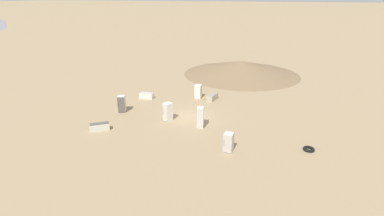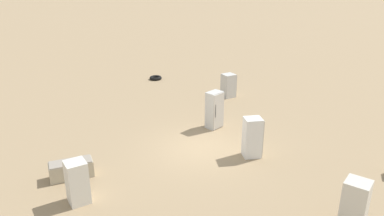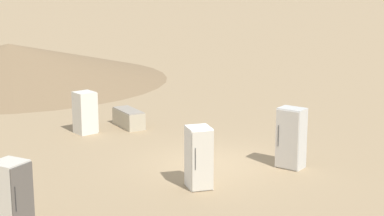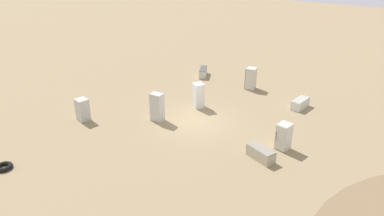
{
  "view_description": "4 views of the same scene",
  "coord_description": "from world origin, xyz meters",
  "px_view_note": "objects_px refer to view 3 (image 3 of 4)",
  "views": [
    {
      "loc": [
        -9.41,
        25.67,
        11.37
      ],
      "look_at": [
        -0.59,
        1.22,
        1.47
      ],
      "focal_mm": 28.0,
      "sensor_mm": 36.0,
      "label": 1
    },
    {
      "loc": [
        12.74,
        -8.36,
        7.78
      ],
      "look_at": [
        -0.68,
        -0.03,
        1.75
      ],
      "focal_mm": 35.0,
      "sensor_mm": 36.0,
      "label": 2
    },
    {
      "loc": [
        12.9,
        14.81,
        6.19
      ],
      "look_at": [
        -0.41,
        -1.47,
        1.5
      ],
      "focal_mm": 60.0,
      "sensor_mm": 36.0,
      "label": 3
    },
    {
      "loc": [
        -15.41,
        -15.38,
        11.23
      ],
      "look_at": [
        -0.44,
        -0.12,
        1.17
      ],
      "focal_mm": 35.0,
      "sensor_mm": 36.0,
      "label": 4
    }
  ],
  "objects_px": {
    "discarded_fridge_1": "(11,196)",
    "discarded_fridge_2": "(85,112)",
    "discarded_fridge_4": "(291,138)",
    "discarded_fridge_0": "(199,158)",
    "discarded_fridge_7": "(129,118)"
  },
  "relations": [
    {
      "from": "discarded_fridge_0",
      "to": "discarded_fridge_2",
      "type": "xyz_separation_m",
      "value": [
        -0.59,
        -7.37,
        -0.1
      ]
    },
    {
      "from": "discarded_fridge_1",
      "to": "discarded_fridge_7",
      "type": "relative_size",
      "value": 0.99
    },
    {
      "from": "discarded_fridge_1",
      "to": "discarded_fridge_4",
      "type": "relative_size",
      "value": 0.9
    },
    {
      "from": "discarded_fridge_0",
      "to": "discarded_fridge_4",
      "type": "height_order",
      "value": "discarded_fridge_4"
    },
    {
      "from": "discarded_fridge_2",
      "to": "discarded_fridge_7",
      "type": "distance_m",
      "value": 1.86
    },
    {
      "from": "discarded_fridge_4",
      "to": "discarded_fridge_7",
      "type": "distance_m",
      "value": 7.62
    },
    {
      "from": "discarded_fridge_0",
      "to": "discarded_fridge_2",
      "type": "distance_m",
      "value": 7.39
    },
    {
      "from": "discarded_fridge_0",
      "to": "discarded_fridge_4",
      "type": "relative_size",
      "value": 0.93
    },
    {
      "from": "discarded_fridge_1",
      "to": "discarded_fridge_7",
      "type": "xyz_separation_m",
      "value": [
        -7.75,
        -6.65,
        -0.52
      ]
    },
    {
      "from": "discarded_fridge_0",
      "to": "discarded_fridge_1",
      "type": "relative_size",
      "value": 1.03
    },
    {
      "from": "discarded_fridge_0",
      "to": "discarded_fridge_1",
      "type": "bearing_deg",
      "value": 17.5
    },
    {
      "from": "discarded_fridge_2",
      "to": "discarded_fridge_4",
      "type": "distance_m",
      "value": 8.25
    },
    {
      "from": "discarded_fridge_0",
      "to": "discarded_fridge_1",
      "type": "distance_m",
      "value": 5.4
    },
    {
      "from": "discarded_fridge_2",
      "to": "discarded_fridge_4",
      "type": "height_order",
      "value": "discarded_fridge_4"
    },
    {
      "from": "discarded_fridge_1",
      "to": "discarded_fridge_2",
      "type": "height_order",
      "value": "discarded_fridge_1"
    }
  ]
}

